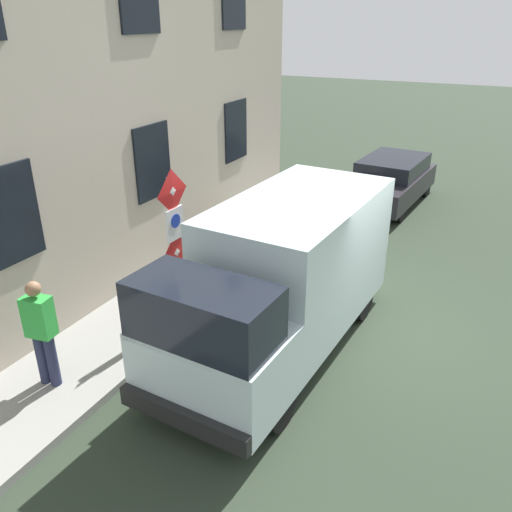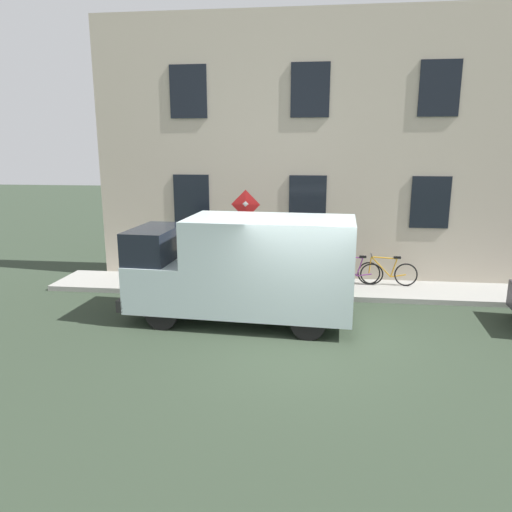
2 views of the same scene
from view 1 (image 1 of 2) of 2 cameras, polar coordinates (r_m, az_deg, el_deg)
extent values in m
plane|color=#293527|center=(9.99, 13.99, -7.50)|extent=(80.00, 80.00, 0.00)
cube|color=gray|center=(11.33, -6.57, -2.39)|extent=(1.83, 14.85, 0.14)
cube|color=#B8AC98|center=(10.93, -13.46, 17.36)|extent=(0.70, 12.85, 7.84)
cube|color=black|center=(13.86, -2.22, 13.50)|extent=(0.06, 1.10, 1.50)
cube|color=black|center=(10.96, -11.21, 10.04)|extent=(0.06, 1.10, 1.50)
cube|color=black|center=(8.56, -25.46, 3.93)|extent=(0.06, 1.10, 1.50)
cylinder|color=#474C47|center=(9.17, -8.94, 0.42)|extent=(0.09, 0.09, 2.67)
pyramid|color=silver|center=(8.74, -8.99, 6.81)|extent=(0.06, 0.50, 0.50)
pyramid|color=red|center=(8.74, -9.01, 6.81)|extent=(0.04, 0.56, 0.56)
cube|color=white|center=(8.93, -8.86, 3.47)|extent=(0.06, 0.44, 0.56)
cylinder|color=#1933B2|center=(8.90, -8.75, 3.80)|extent=(0.02, 0.24, 0.24)
pyramid|color=silver|center=(9.13, -8.54, 0.23)|extent=(0.06, 0.50, 0.50)
pyramid|color=red|center=(9.14, -8.56, 0.24)|extent=(0.04, 0.56, 0.56)
cube|color=silver|center=(9.00, 4.68, -0.29)|extent=(2.23, 3.92, 2.18)
cube|color=silver|center=(7.32, -4.52, -11.64)|extent=(2.08, 1.52, 1.10)
cube|color=black|center=(6.68, -5.79, -6.32)|extent=(1.98, 1.10, 0.84)
cube|color=black|center=(7.09, -7.97, -17.10)|extent=(2.01, 0.28, 0.28)
cylinder|color=black|center=(7.43, 2.53, -15.81)|extent=(0.27, 0.77, 0.76)
cylinder|color=black|center=(8.20, -8.66, -11.65)|extent=(0.27, 0.77, 0.76)
cylinder|color=black|center=(9.99, 11.46, -4.69)|extent=(0.27, 0.77, 0.76)
cylinder|color=black|center=(10.57, 2.46, -2.43)|extent=(0.27, 0.77, 0.76)
cube|color=#252228|center=(16.30, 14.32, 7.48)|extent=(2.07, 4.13, 0.64)
cube|color=black|center=(16.35, 14.73, 9.32)|extent=(1.80, 2.52, 0.60)
cylinder|color=black|center=(14.97, 15.45, 4.70)|extent=(0.23, 0.61, 0.60)
cylinder|color=black|center=(15.42, 9.95, 5.82)|extent=(0.23, 0.61, 0.60)
cylinder|color=black|center=(17.42, 18.01, 7.17)|extent=(0.23, 0.61, 0.60)
cylinder|color=black|center=(17.81, 13.18, 8.10)|extent=(0.23, 0.61, 0.60)
torus|color=black|center=(12.78, -3.69, 2.93)|extent=(0.15, 0.66, 0.66)
torus|color=black|center=(13.61, -1.33, 4.38)|extent=(0.15, 0.66, 0.66)
cylinder|color=orange|center=(12.97, -2.92, 4.27)|extent=(0.06, 0.60, 0.60)
cylinder|color=orange|center=(12.94, -2.77, 5.50)|extent=(0.07, 0.73, 0.07)
cylinder|color=orange|center=(13.26, -2.10, 4.68)|extent=(0.04, 0.19, 0.55)
cylinder|color=orange|center=(13.45, -1.78, 3.94)|extent=(0.05, 0.43, 0.12)
cylinder|color=orange|center=(12.71, -3.66, 4.01)|extent=(0.04, 0.09, 0.50)
cube|color=black|center=(13.22, -1.95, 6.05)|extent=(0.09, 0.20, 0.06)
cylinder|color=#262626|center=(12.62, -3.64, 5.31)|extent=(0.46, 0.05, 0.03)
torus|color=black|center=(12.03, -6.16, 1.42)|extent=(0.21, 0.67, 0.66)
torus|color=black|center=(12.80, -3.20, 2.98)|extent=(0.21, 0.67, 0.66)
cylinder|color=#883A8F|center=(12.20, -5.20, 2.84)|extent=(0.11, 0.60, 0.60)
cylinder|color=#883A8F|center=(12.15, -5.04, 4.14)|extent=(0.12, 0.73, 0.07)
cylinder|color=#883A8F|center=(12.47, -4.18, 3.29)|extent=(0.06, 0.19, 0.55)
cylinder|color=#883A8F|center=(12.65, -3.77, 2.51)|extent=(0.09, 0.43, 0.12)
cylinder|color=#883A8F|center=(11.96, -6.13, 2.55)|extent=(0.05, 0.09, 0.50)
cube|color=black|center=(12.41, -4.01, 4.74)|extent=(0.10, 0.21, 0.06)
cylinder|color=#262626|center=(11.87, -6.12, 3.92)|extent=(0.46, 0.08, 0.03)
cylinder|color=#262B47|center=(8.55, -22.30, -10.27)|extent=(0.16, 0.16, 0.85)
cylinder|color=#262B47|center=(8.44, -21.33, -10.55)|extent=(0.16, 0.16, 0.85)
cube|color=green|center=(8.12, -22.63, -6.13)|extent=(0.44, 0.32, 0.62)
sphere|color=#936B4C|center=(7.91, -23.16, -3.32)|extent=(0.22, 0.22, 0.22)
cylinder|color=#2D5133|center=(11.70, -1.44, 1.51)|extent=(0.44, 0.44, 0.90)
camera|label=2|loc=(11.55, 68.23, 3.66)|focal=33.36mm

